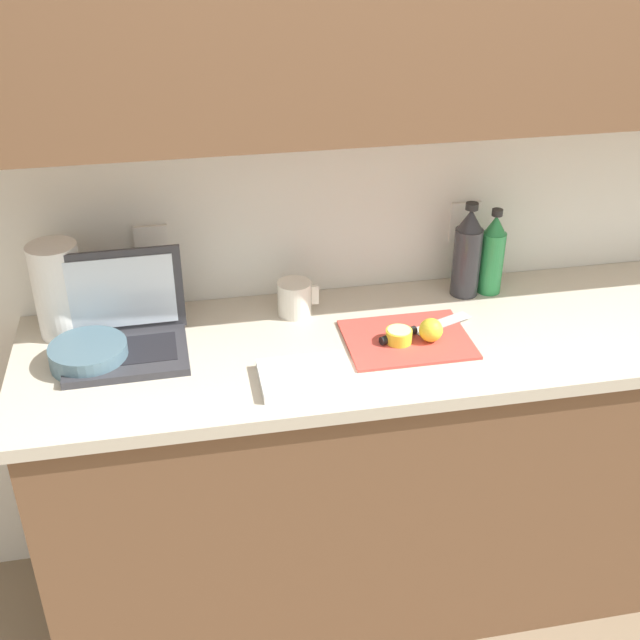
{
  "coord_description": "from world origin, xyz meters",
  "views": [
    {
      "loc": [
        -0.68,
        -1.73,
        1.99
      ],
      "look_at": [
        -0.35,
        -0.01,
        0.98
      ],
      "focal_mm": 45.0,
      "sensor_mm": 36.0,
      "label": 1
    }
  ],
  "objects_px": {
    "lemon_whole_beside": "(431,330)",
    "laptop": "(124,329)",
    "bottle_green_soda": "(492,255)",
    "knife": "(410,332)",
    "lemon_half_cut": "(399,336)",
    "cutting_board": "(407,339)",
    "bottle_oil_tall": "(467,253)",
    "paper_towel_roll": "(59,290)",
    "bowl_white": "(89,354)",
    "measuring_cup": "(295,298)"
  },
  "relations": [
    {
      "from": "cutting_board",
      "to": "knife",
      "type": "bearing_deg",
      "value": 50.31
    },
    {
      "from": "bowl_white",
      "to": "knife",
      "type": "bearing_deg",
      "value": -2.12
    },
    {
      "from": "knife",
      "to": "lemon_whole_beside",
      "type": "bearing_deg",
      "value": -62.45
    },
    {
      "from": "cutting_board",
      "to": "knife",
      "type": "xyz_separation_m",
      "value": [
        0.01,
        0.01,
        0.01
      ]
    },
    {
      "from": "knife",
      "to": "lemon_whole_beside",
      "type": "height_order",
      "value": "lemon_whole_beside"
    },
    {
      "from": "lemon_half_cut",
      "to": "paper_towel_roll",
      "type": "bearing_deg",
      "value": 165.13
    },
    {
      "from": "laptop",
      "to": "bowl_white",
      "type": "height_order",
      "value": "laptop"
    },
    {
      "from": "bottle_green_soda",
      "to": "knife",
      "type": "bearing_deg",
      "value": -145.13
    },
    {
      "from": "laptop",
      "to": "lemon_half_cut",
      "type": "xyz_separation_m",
      "value": [
        0.69,
        -0.11,
        -0.03
      ]
    },
    {
      "from": "lemon_whole_beside",
      "to": "bottle_oil_tall",
      "type": "xyz_separation_m",
      "value": [
        0.18,
        0.24,
        0.09
      ]
    },
    {
      "from": "lemon_half_cut",
      "to": "lemon_whole_beside",
      "type": "height_order",
      "value": "lemon_whole_beside"
    },
    {
      "from": "knife",
      "to": "lemon_half_cut",
      "type": "height_order",
      "value": "lemon_half_cut"
    },
    {
      "from": "bottle_oil_tall",
      "to": "measuring_cup",
      "type": "height_order",
      "value": "bottle_oil_tall"
    },
    {
      "from": "bottle_oil_tall",
      "to": "measuring_cup",
      "type": "xyz_separation_m",
      "value": [
        -0.5,
        -0.02,
        -0.08
      ]
    },
    {
      "from": "bowl_white",
      "to": "paper_towel_roll",
      "type": "height_order",
      "value": "paper_towel_roll"
    },
    {
      "from": "cutting_board",
      "to": "bottle_green_soda",
      "type": "xyz_separation_m",
      "value": [
        0.31,
        0.22,
        0.11
      ]
    },
    {
      "from": "lemon_whole_beside",
      "to": "bottle_oil_tall",
      "type": "distance_m",
      "value": 0.31
    },
    {
      "from": "laptop",
      "to": "bottle_oil_tall",
      "type": "bearing_deg",
      "value": 6.23
    },
    {
      "from": "cutting_board",
      "to": "lemon_half_cut",
      "type": "distance_m",
      "value": 0.04
    },
    {
      "from": "cutting_board",
      "to": "knife",
      "type": "height_order",
      "value": "knife"
    },
    {
      "from": "paper_towel_roll",
      "to": "bowl_white",
      "type": "bearing_deg",
      "value": -67.24
    },
    {
      "from": "cutting_board",
      "to": "paper_towel_roll",
      "type": "xyz_separation_m",
      "value": [
        -0.87,
        0.21,
        0.12
      ]
    },
    {
      "from": "laptop",
      "to": "knife",
      "type": "height_order",
      "value": "laptop"
    },
    {
      "from": "lemon_half_cut",
      "to": "lemon_whole_beside",
      "type": "distance_m",
      "value": 0.08
    },
    {
      "from": "lemon_whole_beside",
      "to": "lemon_half_cut",
      "type": "bearing_deg",
      "value": 173.5
    },
    {
      "from": "measuring_cup",
      "to": "bowl_white",
      "type": "height_order",
      "value": "measuring_cup"
    },
    {
      "from": "bottle_green_soda",
      "to": "bowl_white",
      "type": "relative_size",
      "value": 1.32
    },
    {
      "from": "knife",
      "to": "cutting_board",
      "type": "bearing_deg",
      "value": -151.51
    },
    {
      "from": "bottle_oil_tall",
      "to": "paper_towel_roll",
      "type": "xyz_separation_m",
      "value": [
        -1.11,
        -0.01,
        -0.0
      ]
    },
    {
      "from": "knife",
      "to": "measuring_cup",
      "type": "bearing_deg",
      "value": 124.41
    },
    {
      "from": "measuring_cup",
      "to": "laptop",
      "type": "bearing_deg",
      "value": -167.71
    },
    {
      "from": "lemon_half_cut",
      "to": "lemon_whole_beside",
      "type": "xyz_separation_m",
      "value": [
        0.08,
        -0.01,
        0.01
      ]
    },
    {
      "from": "bowl_white",
      "to": "bottle_oil_tall",
      "type": "bearing_deg",
      "value": 9.68
    },
    {
      "from": "knife",
      "to": "lemon_half_cut",
      "type": "distance_m",
      "value": 0.05
    },
    {
      "from": "lemon_whole_beside",
      "to": "bottle_green_soda",
      "type": "bearing_deg",
      "value": 43.82
    },
    {
      "from": "laptop",
      "to": "cutting_board",
      "type": "distance_m",
      "value": 0.72
    },
    {
      "from": "lemon_whole_beside",
      "to": "laptop",
      "type": "bearing_deg",
      "value": 171.02
    },
    {
      "from": "cutting_board",
      "to": "bottle_oil_tall",
      "type": "xyz_separation_m",
      "value": [
        0.23,
        0.22,
        0.12
      ]
    },
    {
      "from": "lemon_whole_beside",
      "to": "knife",
      "type": "bearing_deg",
      "value": 139.37
    },
    {
      "from": "laptop",
      "to": "lemon_whole_beside",
      "type": "height_order",
      "value": "laptop"
    },
    {
      "from": "knife",
      "to": "measuring_cup",
      "type": "relative_size",
      "value": 2.48
    },
    {
      "from": "lemon_whole_beside",
      "to": "bowl_white",
      "type": "height_order",
      "value": "lemon_whole_beside"
    },
    {
      "from": "knife",
      "to": "bowl_white",
      "type": "height_order",
      "value": "bowl_white"
    },
    {
      "from": "knife",
      "to": "bowl_white",
      "type": "distance_m",
      "value": 0.82
    },
    {
      "from": "lemon_half_cut",
      "to": "bowl_white",
      "type": "relative_size",
      "value": 0.36
    },
    {
      "from": "knife",
      "to": "bowl_white",
      "type": "xyz_separation_m",
      "value": [
        -0.82,
        0.03,
        0.01
      ]
    },
    {
      "from": "laptop",
      "to": "lemon_half_cut",
      "type": "relative_size",
      "value": 4.62
    },
    {
      "from": "bottle_oil_tall",
      "to": "bowl_white",
      "type": "relative_size",
      "value": 1.45
    },
    {
      "from": "lemon_half_cut",
      "to": "paper_towel_roll",
      "type": "distance_m",
      "value": 0.88
    },
    {
      "from": "laptop",
      "to": "bowl_white",
      "type": "relative_size",
      "value": 1.65
    }
  ]
}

